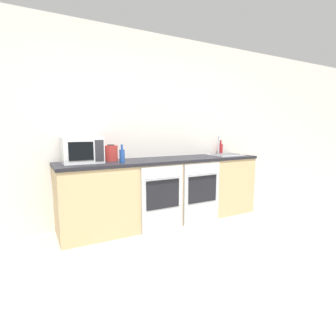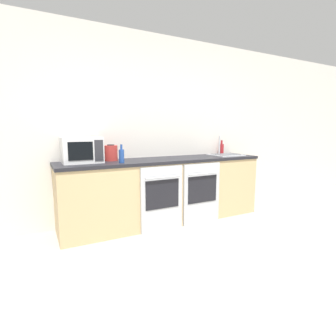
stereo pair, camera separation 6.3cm
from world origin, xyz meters
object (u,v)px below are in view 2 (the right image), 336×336
oven_right (202,193)px  kettle (111,153)px  sink (225,154)px  oven_left (162,198)px  bottle_red (221,149)px  microwave (82,150)px  bottle_blue (122,156)px

oven_right → kettle: kettle is taller
oven_right → sink: 0.85m
oven_left → bottle_red: size_ratio=3.73×
oven_left → sink: 1.36m
microwave → bottle_blue: (0.42, -0.25, -0.07)m
microwave → kettle: (0.36, 0.03, -0.05)m
bottle_blue → kettle: size_ratio=1.06×
oven_right → sink: sink is taller
oven_left → bottle_blue: bearing=161.0°
bottle_red → oven_left: bearing=-158.2°
bottle_blue → bottle_red: size_ratio=0.99×
oven_left → bottle_blue: bottle_blue is taller
oven_left → microwave: (-0.87, 0.41, 0.61)m
kettle → sink: bearing=-4.7°
microwave → sink: size_ratio=1.03×
microwave → oven_right: bearing=-15.4°
bottle_red → kettle: size_ratio=1.07×
oven_left → kettle: size_ratio=3.98×
microwave → kettle: size_ratio=2.20×
kettle → microwave: bearing=-174.9°
oven_right → microwave: bearing=164.6°
oven_left → oven_right: bearing=0.0°
kettle → sink: size_ratio=0.47×
oven_right → bottle_red: (0.76, 0.55, 0.55)m
bottle_red → sink: bearing=-115.8°
oven_right → bottle_blue: size_ratio=3.75×
oven_left → bottle_red: 1.57m
bottle_blue → sink: (1.70, 0.14, -0.07)m
oven_left → sink: size_ratio=1.86×
oven_right → sink: bearing=24.8°
oven_right → kettle: size_ratio=3.98×
microwave → kettle: microwave is taller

